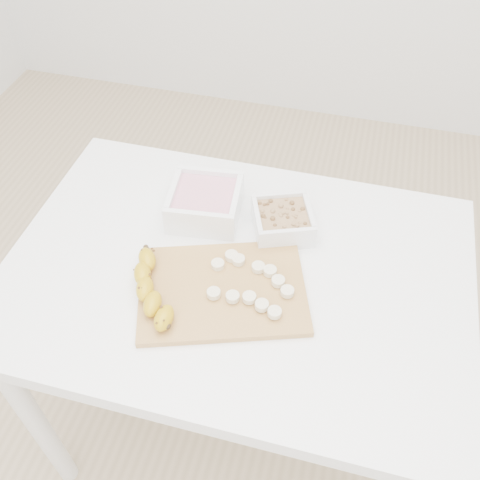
% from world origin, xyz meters
% --- Properties ---
extents(ground, '(3.50, 3.50, 0.00)m').
position_xyz_m(ground, '(0.00, 0.00, 0.00)').
color(ground, '#C6AD89').
rests_on(ground, ground).
extents(table, '(1.00, 0.70, 0.75)m').
position_xyz_m(table, '(0.00, 0.00, 0.65)').
color(table, white).
rests_on(table, ground).
extents(bowl_yogurt, '(0.18, 0.18, 0.07)m').
position_xyz_m(bowl_yogurt, '(-0.11, 0.14, 0.79)').
color(bowl_yogurt, white).
rests_on(bowl_yogurt, table).
extents(bowl_granola, '(0.17, 0.17, 0.06)m').
position_xyz_m(bowl_granola, '(0.07, 0.14, 0.78)').
color(bowl_granola, white).
rests_on(bowl_granola, table).
extents(cutting_board, '(0.40, 0.34, 0.01)m').
position_xyz_m(cutting_board, '(-0.01, -0.07, 0.76)').
color(cutting_board, '#A57341').
rests_on(cutting_board, table).
extents(banana, '(0.13, 0.21, 0.04)m').
position_xyz_m(banana, '(-0.14, -0.12, 0.78)').
color(banana, '#B68E0F').
rests_on(banana, cutting_board).
extents(banana_slices, '(0.18, 0.15, 0.02)m').
position_xyz_m(banana_slices, '(0.04, -0.05, 0.77)').
color(banana_slices, beige).
rests_on(banana_slices, cutting_board).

